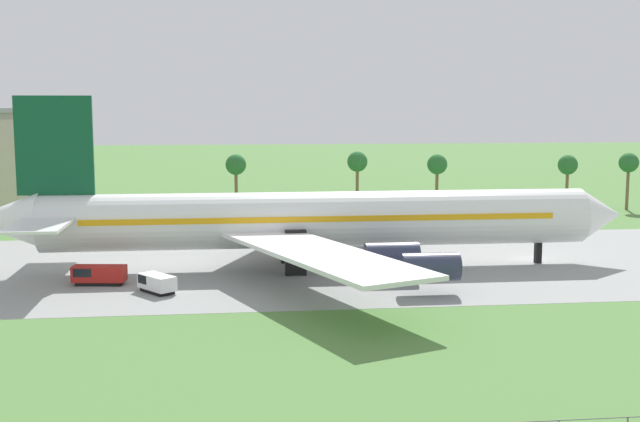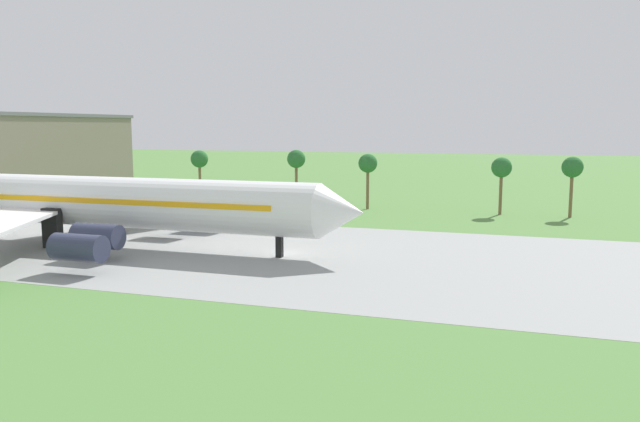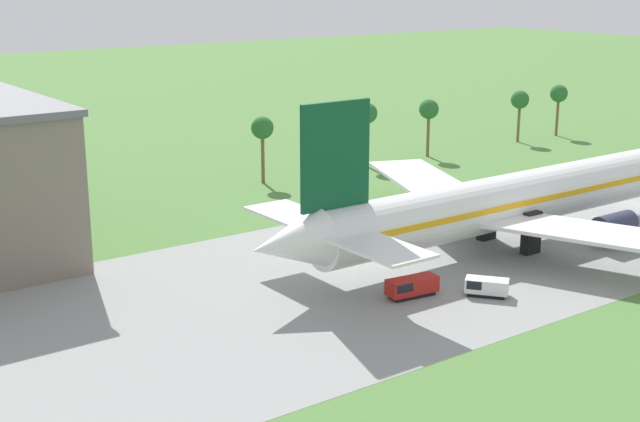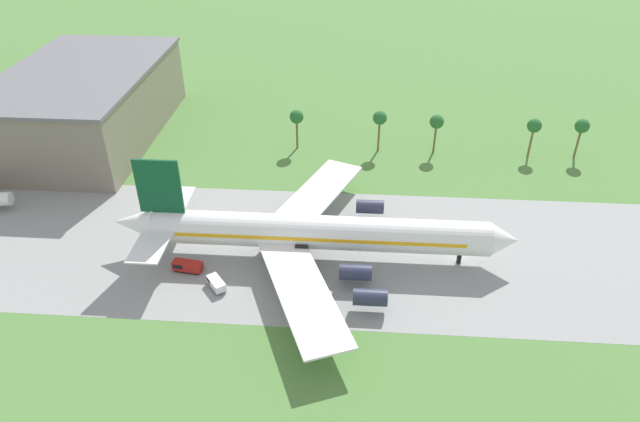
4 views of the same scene
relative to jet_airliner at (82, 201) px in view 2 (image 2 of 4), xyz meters
The scene contains 4 objects.
ground_plane 29.25m from the jet_airliner, ahead, with size 600.00×600.00×0.00m, color #517F3D.
taxiway_strip 29.24m from the jet_airliner, ahead, with size 320.00×44.00×0.02m.
jet_airliner is the anchor object (origin of this frame).
palm_tree_row 55.44m from the jet_airliner, 57.38° to the left, with size 75.60×3.60×11.15m.
Camera 2 is at (27.28, -70.86, 15.66)m, focal length 35.00 mm.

